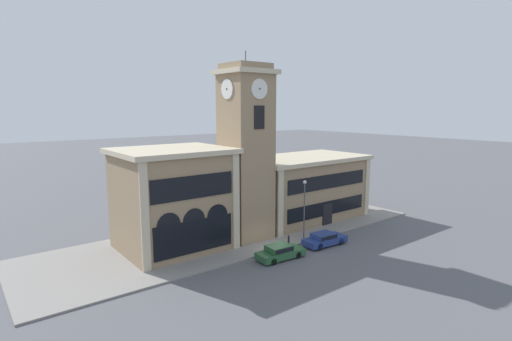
# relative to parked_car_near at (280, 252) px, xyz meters

# --- Properties ---
(ground_plane) EXTENTS (300.00, 300.00, 0.00)m
(ground_plane) POSITION_rel_parked_car_near_xyz_m (1.07, 1.54, -0.68)
(ground_plane) COLOR #56565B
(sidewalk_kerb) EXTENTS (42.79, 12.84, 0.15)m
(sidewalk_kerb) POSITION_rel_parked_car_near_xyz_m (1.07, 7.96, -0.60)
(sidewalk_kerb) COLOR gray
(sidewalk_kerb) RESTS_ON ground_plane
(clock_tower) EXTENTS (4.95, 4.95, 18.80)m
(clock_tower) POSITION_rel_parked_car_near_xyz_m (1.07, 6.48, 8.17)
(clock_tower) COLOR #937A5B
(clock_tower) RESTS_ON ground_plane
(town_hall_left_wing) EXTENTS (10.30, 8.71, 9.64)m
(town_hall_left_wing) POSITION_rel_parked_car_near_xyz_m (-6.15, 8.34, 4.17)
(town_hall_left_wing) COLOR #937A5B
(town_hall_left_wing) RESTS_ON ground_plane
(town_hall_right_wing) EXTENTS (15.67, 8.71, 7.59)m
(town_hall_right_wing) POSITION_rel_parked_car_near_xyz_m (10.98, 8.35, 3.14)
(town_hall_right_wing) COLOR #937A5B
(town_hall_right_wing) RESTS_ON ground_plane
(parked_car_near) EXTENTS (4.54, 2.09, 1.29)m
(parked_car_near) POSITION_rel_parked_car_near_xyz_m (0.00, 0.00, 0.00)
(parked_car_near) COLOR #285633
(parked_car_near) RESTS_ON ground_plane
(parked_car_mid) EXTENTS (4.65, 2.08, 1.25)m
(parked_car_mid) POSITION_rel_parked_car_near_xyz_m (5.80, -0.00, -0.01)
(parked_car_mid) COLOR navy
(parked_car_mid) RESTS_ON ground_plane
(street_lamp) EXTENTS (0.36, 0.36, 6.10)m
(street_lamp) POSITION_rel_parked_car_near_xyz_m (5.11, 2.15, 3.44)
(street_lamp) COLOR #4C4C51
(street_lamp) RESTS_ON sidewalk_kerb
(bollard) EXTENTS (0.18, 0.18, 1.06)m
(bollard) POSITION_rel_parked_car_near_xyz_m (2.65, 1.74, -0.01)
(bollard) COLOR black
(bollard) RESTS_ON sidewalk_kerb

